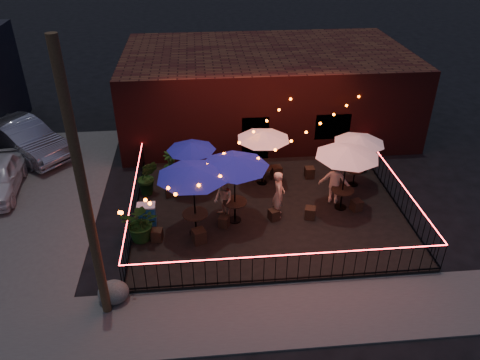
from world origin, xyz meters
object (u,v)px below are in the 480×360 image
object	(u,v)px
cafe_table_2	(235,162)
boulder	(113,292)
utility_pole	(84,196)
cafe_table_0	(193,172)
cafe_table_4	(348,153)
cafe_table_3	(263,136)
cooler	(147,215)
cafe_table_5	(359,140)
cafe_table_1	(191,147)

from	to	relation	value
cafe_table_2	boulder	bearing A→B (deg)	-137.81
utility_pole	cafe_table_2	size ratio (longest dim) A/B	2.99
cafe_table_0	cafe_table_4	distance (m)	5.66
utility_pole	cafe_table_0	size ratio (longest dim) A/B	2.51
cafe_table_0	cafe_table_3	distance (m)	4.24
cafe_table_3	cooler	distance (m)	5.48
cafe_table_2	cafe_table_4	world-z (taller)	cafe_table_2
cafe_table_2	cooler	distance (m)	3.76
cafe_table_5	cafe_table_4	bearing A→B (deg)	-121.79
cafe_table_1	cafe_table_3	distance (m)	2.88
cafe_table_0	cafe_table_3	size ratio (longest dim) A/B	1.17
boulder	cafe_table_4	bearing A→B (deg)	26.48
cafe_table_3	boulder	xyz separation A→B (m)	(-5.28, -6.10, -1.97)
cafe_table_2	cafe_table_4	distance (m)	4.14
cafe_table_1	cafe_table_3	world-z (taller)	cafe_table_3
cafe_table_0	cafe_table_1	size ratio (longest dim) A/B	1.49
cafe_table_4	boulder	world-z (taller)	cafe_table_4
cafe_table_0	cafe_table_4	xyz separation A→B (m)	(5.56, 1.08, -0.11)
cafe_table_1	cafe_table_5	world-z (taller)	cafe_table_5
utility_pole	cooler	size ratio (longest dim) A/B	9.23
cafe_table_3	boulder	distance (m)	8.31
cafe_table_2	cafe_table_5	world-z (taller)	cafe_table_2
cafe_table_3	cooler	size ratio (longest dim) A/B	3.13
utility_pole	boulder	size ratio (longest dim) A/B	8.79
utility_pole	cafe_table_4	xyz separation A→B (m)	(8.20, 4.38, -1.47)
cafe_table_2	cafe_table_3	size ratio (longest dim) A/B	0.99
cafe_table_5	cooler	xyz separation A→B (m)	(-8.30, -2.04, -1.62)
cooler	cafe_table_5	bearing A→B (deg)	12.43
utility_pole	cafe_table_4	distance (m)	9.42
cafe_table_2	boulder	distance (m)	5.75
utility_pole	cafe_table_4	world-z (taller)	utility_pole
cafe_table_5	cafe_table_1	bearing A→B (deg)	178.09
cafe_table_4	cafe_table_5	world-z (taller)	cafe_table_4
cafe_table_2	cooler	world-z (taller)	cafe_table_2
utility_pole	cafe_table_0	xyz separation A→B (m)	(2.64, 3.31, -1.36)
utility_pole	cafe_table_3	size ratio (longest dim) A/B	2.95
cafe_table_1	cafe_table_5	bearing A→B (deg)	-1.91
boulder	cafe_table_2	bearing A→B (deg)	42.19
cafe_table_4	boulder	distance (m)	9.25
cafe_table_5	boulder	bearing A→B (deg)	-148.15
cafe_table_2	cafe_table_4	xyz separation A→B (m)	(4.12, 0.45, -0.06)
cafe_table_0	cooler	distance (m)	2.77
cafe_table_0	cafe_table_2	distance (m)	1.57
cafe_table_3	cafe_table_4	size ratio (longest dim) A/B	1.04
cafe_table_3	utility_pole	bearing A→B (deg)	-130.00
utility_pole	cafe_table_1	distance (m)	6.99
cafe_table_3	cafe_table_5	bearing A→B (deg)	-7.39
cafe_table_3	cafe_table_4	distance (m)	3.47
utility_pole	cafe_table_0	distance (m)	4.45
cafe_table_4	cooler	size ratio (longest dim) A/B	3.01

